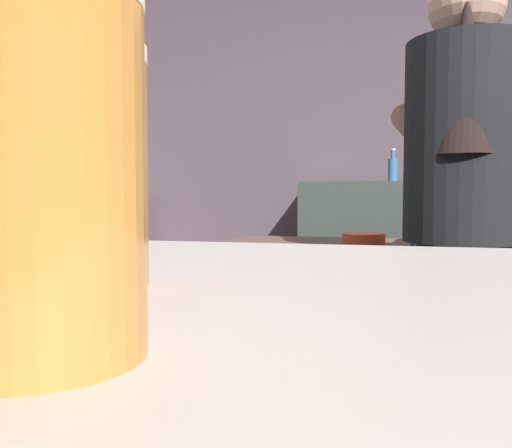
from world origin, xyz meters
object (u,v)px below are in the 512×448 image
object	(u,v)px
bartender	(462,218)
pint_glass_far	(85,166)
bottle_olive_oil	(392,169)
pint_glass_near	(38,163)
mini_fridge	(81,280)
bottle_vinegar	(440,166)
mixing_bowl	(364,239)

from	to	relation	value
bartender	pint_glass_far	xyz separation A→B (m)	(-0.42, -1.36, 0.09)
bottle_olive_oil	pint_glass_near	bearing A→B (deg)	-93.67
mini_fridge	pint_glass_near	size ratio (longest dim) A/B	7.58
pint_glass_near	pint_glass_far	size ratio (longest dim) A/B	0.91
pint_glass_far	bottle_vinegar	distance (m)	2.99
mini_fridge	mixing_bowl	size ratio (longest dim) A/B	6.19
bartender	bottle_olive_oil	distance (m)	1.57
bartender	mini_fridge	bearing A→B (deg)	63.43
mixing_bowl	bottle_olive_oil	distance (m)	1.19
bartender	pint_glass_near	distance (m)	1.54
pint_glass_far	bottle_olive_oil	distance (m)	2.92
pint_glass_far	mixing_bowl	bearing A→B (deg)	85.98
bottle_vinegar	bottle_olive_oil	distance (m)	0.27
pint_glass_far	bottle_olive_oil	bearing A→B (deg)	84.93
pint_glass_far	bottle_olive_oil	xyz separation A→B (m)	(0.26, 2.91, 0.13)
mini_fridge	bottle_vinegar	bearing A→B (deg)	2.84
pint_glass_near	pint_glass_far	distance (m)	0.15
bartender	mixing_bowl	world-z (taller)	bartender
bottle_olive_oil	bottle_vinegar	bearing A→B (deg)	7.44
mixing_bowl	bottle_vinegar	bearing A→B (deg)	71.02
mixing_bowl	bottle_olive_oil	xyz separation A→B (m)	(0.13, 1.14, 0.32)
bottle_olive_oil	mini_fridge	bearing A→B (deg)	-177.79
bartender	pint_glass_near	size ratio (longest dim) A/B	13.03
mini_fridge	bottle_vinegar	size ratio (longest dim) A/B	4.52
pint_glass_far	bottle_vinegar	bearing A→B (deg)	79.81
mini_fridge	pint_glass_far	size ratio (longest dim) A/B	6.93
mixing_bowl	pint_glass_far	bearing A→B (deg)	-94.02
pint_glass_near	pint_glass_far	xyz separation A→B (m)	(-0.06, 0.13, 0.01)
bartender	bottle_olive_oil	world-z (taller)	bartender
mini_fridge	bottle_olive_oil	world-z (taller)	bottle_olive_oil
mixing_bowl	pint_glass_far	distance (m)	1.78
pint_glass_far	bottle_olive_oil	size ratio (longest dim) A/B	0.77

